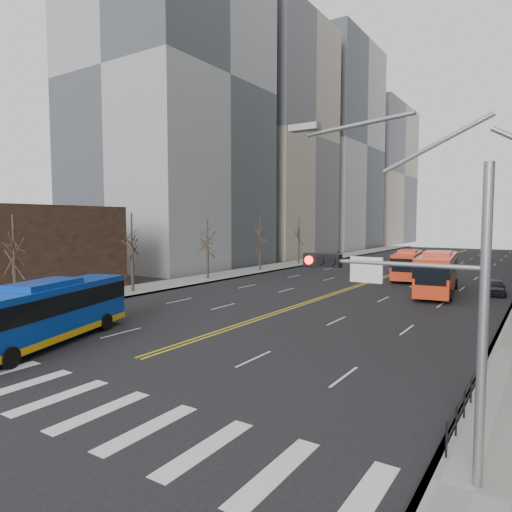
% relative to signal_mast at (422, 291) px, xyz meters
% --- Properties ---
extents(ground, '(220.00, 220.00, 0.00)m').
position_rel_signal_mast_xyz_m(ground, '(-13.77, -2.00, -4.86)').
color(ground, black).
extents(sidewalk_left, '(5.00, 130.00, 0.15)m').
position_rel_signal_mast_xyz_m(sidewalk_left, '(-30.27, 43.00, -4.78)').
color(sidewalk_left, gray).
rests_on(sidewalk_left, ground).
extents(crosswalk, '(26.70, 4.00, 0.01)m').
position_rel_signal_mast_xyz_m(crosswalk, '(-13.77, -2.00, -4.85)').
color(crosswalk, silver).
rests_on(crosswalk, ground).
extents(centerline, '(0.55, 100.00, 0.01)m').
position_rel_signal_mast_xyz_m(centerline, '(-13.77, 53.00, -4.85)').
color(centerline, gold).
rests_on(centerline, ground).
extents(office_towers, '(83.00, 134.00, 58.00)m').
position_rel_signal_mast_xyz_m(office_towers, '(-13.64, 66.51, 19.07)').
color(office_towers, gray).
rests_on(office_towers, ground).
extents(signal_mast, '(5.37, 0.37, 9.39)m').
position_rel_signal_mast_xyz_m(signal_mast, '(0.00, 0.00, 0.00)').
color(signal_mast, gray).
rests_on(signal_mast, ground).
extents(pedestrian_railing, '(0.06, 6.06, 1.02)m').
position_rel_signal_mast_xyz_m(pedestrian_railing, '(0.53, 4.00, -4.03)').
color(pedestrian_railing, black).
rests_on(pedestrian_railing, sidewalk_right).
extents(street_trees, '(35.20, 47.20, 7.60)m').
position_rel_signal_mast_xyz_m(street_trees, '(-20.94, 32.55, 0.02)').
color(street_trees, '#2B221A').
rests_on(street_trees, ground).
extents(blue_bus, '(6.10, 11.96, 3.43)m').
position_rel_signal_mast_xyz_m(blue_bus, '(-19.77, 2.00, -3.06)').
color(blue_bus, '#0B3BAA').
rests_on(blue_bus, ground).
extents(red_bus_near, '(4.23, 12.49, 3.86)m').
position_rel_signal_mast_xyz_m(red_bus_near, '(-5.93, 31.75, -2.72)').
color(red_bus_near, red).
rests_on(red_bus_near, ground).
extents(red_bus_far, '(3.93, 10.73, 3.35)m').
position_rel_signal_mast_xyz_m(red_bus_far, '(-10.99, 40.88, -2.99)').
color(red_bus_far, red).
rests_on(red_bus_far, ground).
extents(car_white, '(3.00, 4.39, 1.37)m').
position_rel_signal_mast_xyz_m(car_white, '(-23.54, 4.00, -4.17)').
color(car_white, white).
rests_on(car_white, ground).
extents(car_dark_mid, '(2.14, 4.29, 1.40)m').
position_rel_signal_mast_xyz_m(car_dark_mid, '(-1.37, 33.77, -4.15)').
color(car_dark_mid, black).
rests_on(car_dark_mid, ground).
extents(car_silver, '(3.93, 5.42, 1.46)m').
position_rel_signal_mast_xyz_m(car_silver, '(-25.91, 49.15, -4.13)').
color(car_silver, '#AFAFB5').
rests_on(car_silver, ground).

